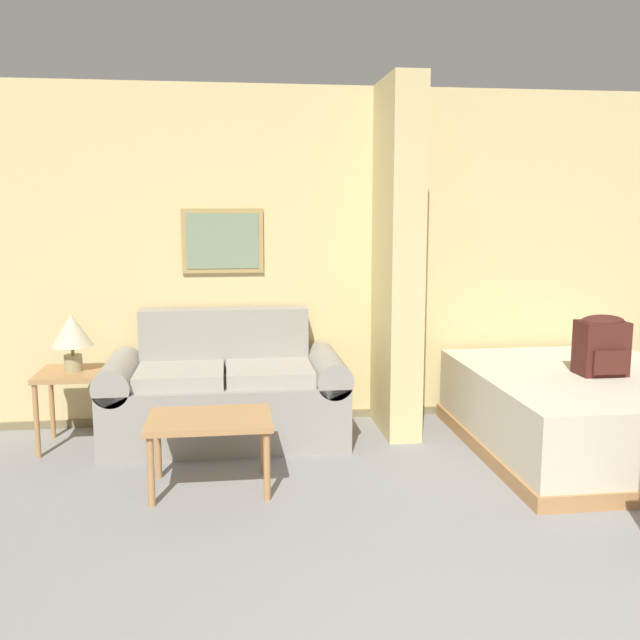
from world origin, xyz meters
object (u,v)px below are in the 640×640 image
bed (585,411)px  backpack (602,344)px  couch (226,394)px  table_lamp (72,333)px  coffee_table (210,426)px

bed → backpack: 0.49m
couch → table_lamp: table_lamp is taller
couch → bed: couch is taller
bed → backpack: size_ratio=4.67×
bed → backpack: backpack is taller
couch → bed: bearing=-13.1°
coffee_table → backpack: bearing=6.8°
backpack → table_lamp: bearing=170.6°
table_lamp → bed: table_lamp is taller
coffee_table → backpack: backpack is taller
bed → backpack: (0.06, -0.05, 0.48)m
table_lamp → backpack: size_ratio=0.98×
coffee_table → table_lamp: bearing=136.5°
table_lamp → backpack: bearing=-9.4°
coffee_table → backpack: 2.69m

